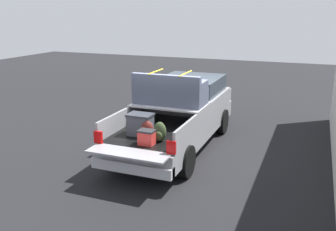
% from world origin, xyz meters
% --- Properties ---
extents(ground_plane, '(40.00, 40.00, 0.00)m').
position_xyz_m(ground_plane, '(0.00, 0.00, 0.00)').
color(ground_plane, black).
extents(pickup_truck, '(6.05, 2.06, 2.23)m').
position_xyz_m(pickup_truck, '(0.35, 0.00, 0.94)').
color(pickup_truck, gray).
rests_on(pickup_truck, ground_plane).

